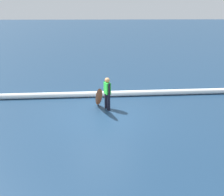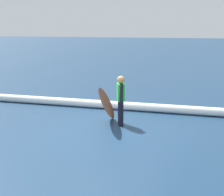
% 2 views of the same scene
% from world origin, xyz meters
% --- Properties ---
extents(ground_plane, '(168.80, 168.80, 0.00)m').
position_xyz_m(ground_plane, '(0.00, 0.00, 0.00)').
color(ground_plane, navy).
extents(surfer, '(0.31, 0.52, 1.43)m').
position_xyz_m(surfer, '(-0.24, -0.66, 0.80)').
color(surfer, black).
rests_on(surfer, ground_plane).
extents(surfboard, '(0.40, 1.45, 1.24)m').
position_xyz_m(surfboard, '(0.13, -0.51, 0.61)').
color(surfboard, '#E55926').
rests_on(surfboard, ground_plane).
extents(wave_crest_foreground, '(17.88, 1.02, 0.28)m').
position_xyz_m(wave_crest_foreground, '(1.73, -2.30, 0.14)').
color(wave_crest_foreground, white).
rests_on(wave_crest_foreground, ground_plane).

